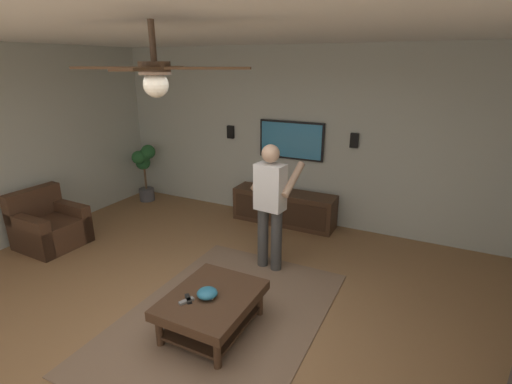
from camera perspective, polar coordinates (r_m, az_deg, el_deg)
The scene contains 18 objects.
ground_plane at distance 4.09m, azimuth -8.96°, elevation -20.10°, with size 8.50×8.50×0.00m, color olive.
wall_back_tv at distance 6.22m, azimuth 8.05°, elevation 8.07°, with size 0.10×7.29×2.82m, color #B2B7AD.
ceiling_slab at distance 3.21m, azimuth -11.79°, elevation 24.16°, with size 6.63×7.29×0.10m, color white.
area_rug at distance 4.24m, azimuth -4.93°, elevation -18.20°, with size 2.78×1.92×0.01m, color #7A604C.
armchair at distance 6.33m, azimuth -28.59°, elevation -4.65°, with size 0.82×0.83×0.82m.
coffee_table at distance 3.93m, azimuth -6.63°, elevation -16.36°, with size 1.00×0.80×0.40m.
media_console at distance 6.32m, azimuth 4.20°, elevation -2.33°, with size 0.45×1.70×0.55m.
tv at distance 6.24m, azimuth 5.30°, elevation 7.74°, with size 0.05×1.09×0.61m.
person_standing at distance 4.72m, azimuth 2.22°, elevation -1.27°, with size 0.57×0.58×1.64m.
potted_plant_tall at distance 7.57m, azimuth -16.37°, elevation 3.85°, with size 0.44×0.40×1.09m.
bowl at distance 3.82m, azimuth -7.33°, elevation -14.81°, with size 0.20×0.20×0.09m, color teal.
remote_white at distance 3.84m, azimuth -7.44°, elevation -15.23°, with size 0.15×0.04×0.02m, color white.
remote_black at distance 3.83m, azimuth -10.12°, elevation -15.48°, with size 0.15×0.04×0.02m, color black.
remote_grey at distance 3.80m, azimuth -10.40°, elevation -15.77°, with size 0.15×0.04×0.02m, color slate.
vase_round at distance 6.30m, azimuth 2.65°, elevation 1.33°, with size 0.22×0.22×0.22m, color red.
wall_speaker_left at distance 5.95m, azimuth 14.52°, elevation 7.50°, with size 0.06×0.12×0.22m, color black.
wall_speaker_right at distance 6.73m, azimuth -3.83°, elevation 8.97°, with size 0.06×0.12×0.22m, color black.
ceiling_fan at distance 2.57m, azimuth -14.84°, elevation 16.88°, with size 1.14×1.18×0.46m.
Camera 1 is at (-2.54, -1.94, 2.55)m, focal length 26.68 mm.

